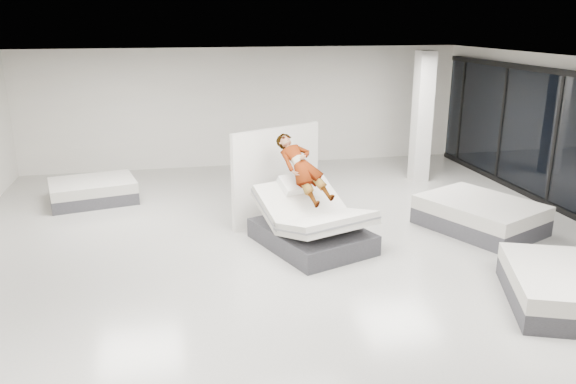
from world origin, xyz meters
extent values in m
plane|color=#ACA9A3|center=(0.00, 0.00, 0.00)|extent=(14.00, 14.00, 0.00)
plane|color=black|center=(0.00, 0.00, 3.20)|extent=(14.00, 14.00, 0.00)
cube|color=silver|center=(0.00, 7.00, 1.60)|extent=(12.00, 0.04, 3.20)
cube|color=#3C3B41|center=(0.29, 0.88, 0.18)|extent=(2.13, 2.43, 0.36)
cube|color=silver|center=(0.16, 1.23, 0.71)|extent=(1.77, 1.45, 0.71)
cube|color=slate|center=(0.16, 1.23, 0.71)|extent=(1.76, 1.38, 0.56)
cube|color=silver|center=(0.45, 0.44, 0.58)|extent=(1.79, 1.50, 0.44)
cube|color=slate|center=(0.45, 0.44, 0.58)|extent=(1.80, 1.48, 0.26)
cube|color=silver|center=(0.10, 1.39, 1.02)|extent=(0.67, 0.59, 0.33)
imported|color=slate|center=(0.19, 1.16, 1.20)|extent=(1.00, 1.44, 1.45)
cube|color=black|center=(0.51, 0.90, 1.03)|extent=(0.10, 0.15, 0.08)
cube|color=silver|center=(-0.06, 2.31, 0.95)|extent=(1.91, 1.04, 1.90)
cube|color=#3C3B41|center=(3.68, 1.01, 0.16)|extent=(2.31, 2.57, 0.32)
cube|color=silver|center=(3.68, 1.01, 0.45)|extent=(2.31, 2.57, 0.26)
cube|color=#3C3B41|center=(3.24, -1.99, 0.14)|extent=(2.04, 2.31, 0.29)
cube|color=silver|center=(3.24, -1.99, 0.41)|extent=(2.04, 2.31, 0.24)
cube|color=#3C3B41|center=(-3.84, 4.38, 0.13)|extent=(2.03, 1.70, 0.27)
cube|color=silver|center=(-3.84, 4.38, 0.38)|extent=(2.03, 1.70, 0.22)
cube|color=silver|center=(4.00, 4.50, 1.60)|extent=(0.40, 0.40, 3.20)
cube|color=black|center=(5.90, 2.00, 1.45)|extent=(0.09, 0.08, 2.80)
cube|color=black|center=(5.90, 4.00, 1.45)|extent=(0.09, 0.08, 2.80)
cube|color=black|center=(5.90, 6.00, 1.45)|extent=(0.09, 0.08, 2.80)
camera|label=1|loc=(-2.07, -8.21, 3.91)|focal=35.00mm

